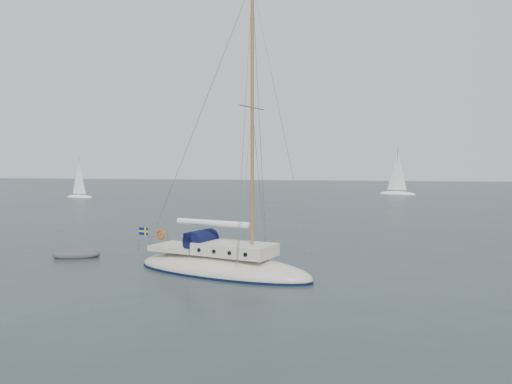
# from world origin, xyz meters

# --- Properties ---
(ground) EXTENTS (300.00, 300.00, 0.00)m
(ground) POSITION_xyz_m (0.00, 0.00, 0.00)
(ground) COLOR black
(ground) RESTS_ON ground
(sailboat) EXTENTS (10.25, 3.07, 14.60)m
(sailboat) POSITION_xyz_m (-1.24, -2.06, 1.10)
(sailboat) COLOR beige
(sailboat) RESTS_ON ground
(dinghy) EXTENTS (2.67, 1.21, 0.38)m
(dinghy) POSITION_xyz_m (-10.78, 0.09, 0.17)
(dinghy) COLOR #545359
(dinghy) RESTS_ON ground
(distant_yacht_c) EXTENTS (6.74, 3.60, 8.94)m
(distant_yacht_c) POSITION_xyz_m (10.14, 69.05, 3.82)
(distant_yacht_c) COLOR white
(distant_yacht_c) RESTS_ON ground
(distant_yacht_a) EXTENTS (5.25, 2.80, 6.95)m
(distant_yacht_a) POSITION_xyz_m (-41.50, 47.89, 2.97)
(distant_yacht_a) COLOR white
(distant_yacht_a) RESTS_ON ground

